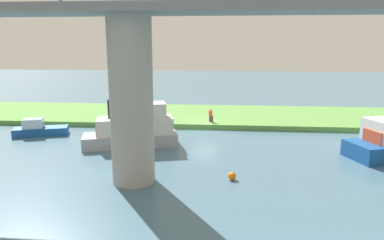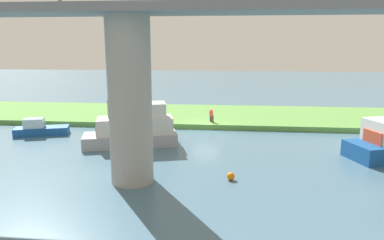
{
  "view_description": "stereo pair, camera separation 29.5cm",
  "coord_description": "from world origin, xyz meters",
  "px_view_note": "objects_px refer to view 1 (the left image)",
  "views": [
    {
      "loc": [
        -1.9,
        35.31,
        8.39
      ],
      "look_at": [
        0.9,
        5.0,
        2.0
      ],
      "focal_mm": 34.09,
      "sensor_mm": 36.0,
      "label": 1
    },
    {
      "loc": [
        -2.19,
        35.28,
        8.39
      ],
      "look_at": [
        0.9,
        5.0,
        2.0
      ],
      "focal_mm": 34.09,
      "sensor_mm": 36.0,
      "label": 2
    }
  ],
  "objects_px": {
    "riverboat_paddlewheel": "(133,129)",
    "houseboat_blue": "(39,129)",
    "bridge_pylon": "(131,102)",
    "marker_buoy": "(232,176)",
    "mooring_post": "(212,119)",
    "person_on_bank": "(210,115)"
  },
  "relations": [
    {
      "from": "riverboat_paddlewheel",
      "to": "marker_buoy",
      "type": "xyz_separation_m",
      "value": [
        -8.1,
        7.19,
        -1.21
      ]
    },
    {
      "from": "mooring_post",
      "to": "houseboat_blue",
      "type": "relative_size",
      "value": 0.16
    },
    {
      "from": "person_on_bank",
      "to": "mooring_post",
      "type": "bearing_deg",
      "value": 106.92
    },
    {
      "from": "marker_buoy",
      "to": "bridge_pylon",
      "type": "bearing_deg",
      "value": 7.53
    },
    {
      "from": "bridge_pylon",
      "to": "riverboat_paddlewheel",
      "type": "distance_m",
      "value": 8.99
    },
    {
      "from": "riverboat_paddlewheel",
      "to": "marker_buoy",
      "type": "height_order",
      "value": "riverboat_paddlewheel"
    },
    {
      "from": "mooring_post",
      "to": "riverboat_paddlewheel",
      "type": "xyz_separation_m",
      "value": [
        6.29,
        7.21,
        0.56
      ]
    },
    {
      "from": "mooring_post",
      "to": "marker_buoy",
      "type": "height_order",
      "value": "mooring_post"
    },
    {
      "from": "person_on_bank",
      "to": "riverboat_paddlewheel",
      "type": "xyz_separation_m",
      "value": [
        6.1,
        7.85,
        0.26
      ]
    },
    {
      "from": "houseboat_blue",
      "to": "marker_buoy",
      "type": "relative_size",
      "value": 10.14
    },
    {
      "from": "person_on_bank",
      "to": "riverboat_paddlewheel",
      "type": "distance_m",
      "value": 9.94
    },
    {
      "from": "mooring_post",
      "to": "riverboat_paddlewheel",
      "type": "height_order",
      "value": "riverboat_paddlewheel"
    },
    {
      "from": "bridge_pylon",
      "to": "marker_buoy",
      "type": "relative_size",
      "value": 20.1
    },
    {
      "from": "riverboat_paddlewheel",
      "to": "houseboat_blue",
      "type": "xyz_separation_m",
      "value": [
        9.67,
        -2.64,
        -0.89
      ]
    },
    {
      "from": "houseboat_blue",
      "to": "marker_buoy",
      "type": "xyz_separation_m",
      "value": [
        -17.77,
        9.83,
        -0.32
      ]
    },
    {
      "from": "marker_buoy",
      "to": "riverboat_paddlewheel",
      "type": "bearing_deg",
      "value": -41.61
    },
    {
      "from": "person_on_bank",
      "to": "riverboat_paddlewheel",
      "type": "bearing_deg",
      "value": 52.16
    },
    {
      "from": "bridge_pylon",
      "to": "riverboat_paddlewheel",
      "type": "xyz_separation_m",
      "value": [
        2.03,
        -7.99,
        -3.57
      ]
    },
    {
      "from": "riverboat_paddlewheel",
      "to": "houseboat_blue",
      "type": "distance_m",
      "value": 10.06
    },
    {
      "from": "houseboat_blue",
      "to": "marker_buoy",
      "type": "distance_m",
      "value": 20.31
    },
    {
      "from": "bridge_pylon",
      "to": "marker_buoy",
      "type": "bearing_deg",
      "value": -172.47
    },
    {
      "from": "bridge_pylon",
      "to": "houseboat_blue",
      "type": "relative_size",
      "value": 1.98
    }
  ]
}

